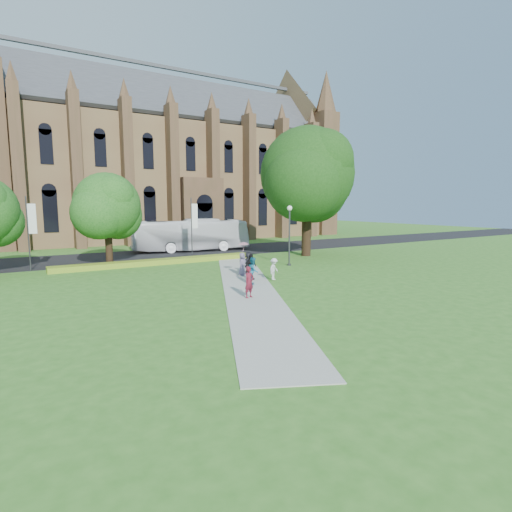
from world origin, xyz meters
TOP-DOWN VIEW (x-y plane):
  - ground at (0.00, 0.00)m, footprint 160.00×160.00m
  - road at (0.00, 20.00)m, footprint 160.00×10.00m
  - footpath at (0.00, 1.00)m, footprint 15.58×28.54m
  - flower_hedge at (-2.00, 13.20)m, footprint 18.00×1.40m
  - cathedral at (10.00, 39.73)m, footprint 52.60×18.25m
  - streetlamp at (7.50, 6.50)m, footprint 0.44×0.44m
  - large_tree at (13.00, 11.00)m, footprint 9.60×9.60m
  - street_tree_1 at (-6.00, 14.50)m, footprint 5.60×5.60m
  - banner_pole_0 at (2.11, 15.20)m, footprint 0.70×0.10m
  - banner_pole_1 at (-11.89, 15.20)m, footprint 0.70×0.10m
  - tour_coach at (4.35, 21.15)m, footprint 13.50×5.20m
  - pedestrian_0 at (-1.76, -2.24)m, footprint 0.76×0.60m
  - pedestrian_1 at (0.45, 0.96)m, footprint 1.06×1.11m
  - pedestrian_2 at (2.49, 1.48)m, footprint 1.15×0.98m
  - pedestrian_3 at (1.11, 2.41)m, footprint 1.15×0.66m
  - pedestrian_4 at (1.50, 4.29)m, footprint 1.00×0.94m
  - pedestrian_5 at (2.29, 4.75)m, footprint 1.57×1.27m
  - parasol at (1.68, 4.39)m, footprint 0.82×0.82m

SIDE VIEW (x-z plane):
  - ground at x=0.00m, z-range 0.00..0.00m
  - road at x=0.00m, z-range 0.00..0.02m
  - footpath at x=0.00m, z-range 0.00..0.04m
  - flower_hedge at x=-2.00m, z-range 0.00..0.45m
  - pedestrian_2 at x=2.49m, z-range 0.04..1.59m
  - pedestrian_5 at x=2.29m, z-range 0.04..1.72m
  - pedestrian_4 at x=1.50m, z-range 0.04..1.75m
  - pedestrian_0 at x=-1.76m, z-range 0.04..1.85m
  - pedestrian_1 at x=0.45m, z-range 0.04..1.85m
  - pedestrian_3 at x=1.11m, z-range 0.04..1.89m
  - tour_coach at x=4.35m, z-range 0.02..3.69m
  - parasol at x=1.68m, z-range 1.75..2.44m
  - streetlamp at x=7.50m, z-range 0.68..5.92m
  - banner_pole_0 at x=2.11m, z-range 0.39..6.39m
  - banner_pole_1 at x=-11.89m, z-range 0.39..6.39m
  - street_tree_1 at x=-6.00m, z-range 1.20..9.25m
  - large_tree at x=13.00m, z-range 1.77..14.97m
  - cathedral at x=10.00m, z-range -1.02..26.98m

